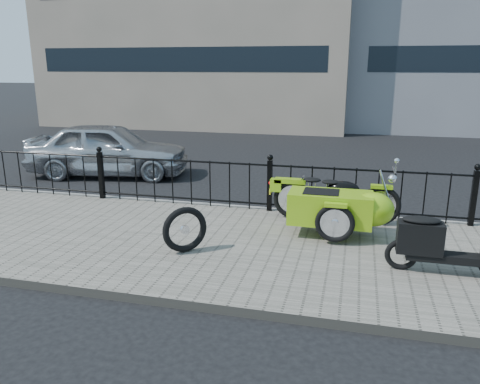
% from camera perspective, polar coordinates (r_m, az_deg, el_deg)
% --- Properties ---
extents(ground, '(120.00, 120.00, 0.00)m').
position_cam_1_polar(ground, '(7.70, 1.77, -5.92)').
color(ground, black).
rests_on(ground, ground).
extents(sidewalk, '(30.00, 3.80, 0.12)m').
position_cam_1_polar(sidewalk, '(7.22, 0.92, -6.86)').
color(sidewalk, '#6A6559').
rests_on(sidewalk, ground).
extents(curb, '(30.00, 0.10, 0.12)m').
position_cam_1_polar(curb, '(9.01, 3.75, -2.35)').
color(curb, gray).
rests_on(curb, ground).
extents(iron_fence, '(14.11, 0.11, 1.08)m').
position_cam_1_polar(iron_fence, '(8.74, 3.64, 0.68)').
color(iron_fence, black).
rests_on(iron_fence, sidewalk).
extents(motorcycle_sidecar, '(2.28, 1.48, 0.98)m').
position_cam_1_polar(motorcycle_sidecar, '(7.68, 12.31, -1.64)').
color(motorcycle_sidecar, black).
rests_on(motorcycle_sidecar, sidewalk).
extents(scooter, '(1.58, 0.46, 1.07)m').
position_cam_1_polar(scooter, '(6.64, 23.23, -5.77)').
color(scooter, black).
rests_on(scooter, sidewalk).
extents(spare_tire, '(0.57, 0.54, 0.69)m').
position_cam_1_polar(spare_tire, '(6.87, -6.74, -4.57)').
color(spare_tire, black).
rests_on(spare_tire, sidewalk).
extents(sedan_car, '(4.28, 2.33, 1.38)m').
position_cam_1_polar(sedan_car, '(12.51, -15.74, 5.05)').
color(sedan_car, '#B2B4B9').
rests_on(sedan_car, ground).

